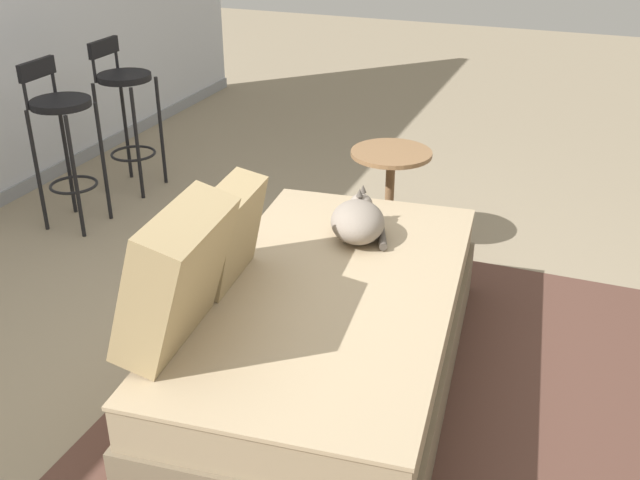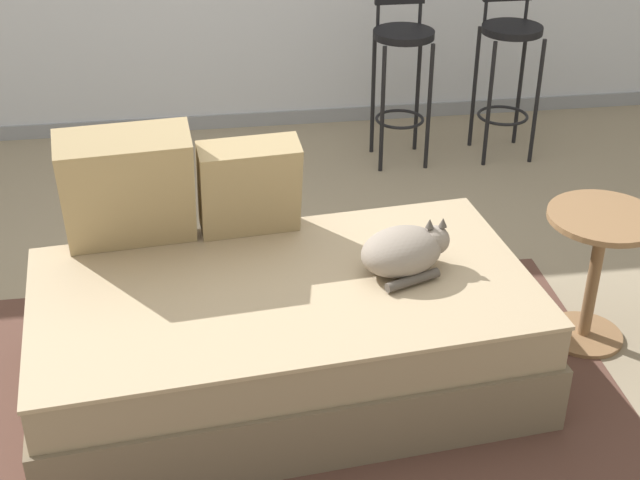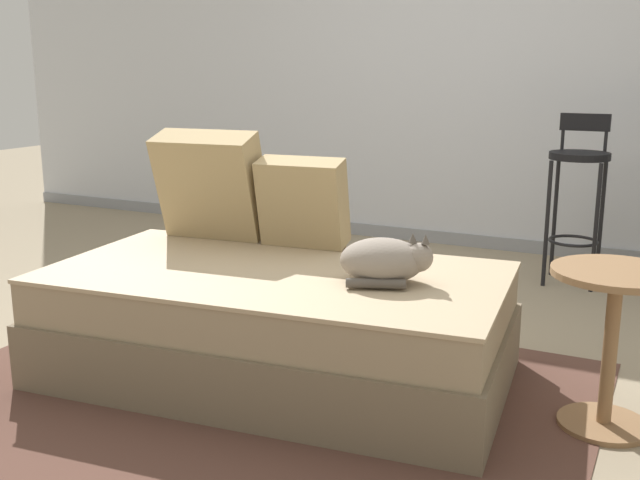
{
  "view_description": "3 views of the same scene",
  "coord_description": "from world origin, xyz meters",
  "px_view_note": "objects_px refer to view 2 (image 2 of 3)",
  "views": [
    {
      "loc": [
        -2.42,
        -1.3,
        1.97
      ],
      "look_at": [
        0.15,
        -0.3,
        0.57
      ],
      "focal_mm": 42.0,
      "sensor_mm": 36.0,
      "label": 1
    },
    {
      "loc": [
        -0.26,
        -3.11,
        2.21
      ],
      "look_at": [
        0.15,
        -0.3,
        0.57
      ],
      "focal_mm": 50.0,
      "sensor_mm": 36.0,
      "label": 2
    },
    {
      "loc": [
        1.44,
        -2.92,
        1.26
      ],
      "look_at": [
        0.15,
        -0.3,
        0.57
      ],
      "focal_mm": 42.0,
      "sensor_mm": 36.0,
      "label": 3
    }
  ],
  "objects_px": {
    "bar_stool_by_doorway": "(509,54)",
    "throw_pillow_middle": "(249,187)",
    "cat": "(405,251)",
    "throw_pillow_corner": "(128,188)",
    "side_table": "(597,260)",
    "couch": "(284,335)",
    "bar_stool_near_window": "(402,58)"
  },
  "relations": [
    {
      "from": "throw_pillow_middle",
      "to": "bar_stool_by_doorway",
      "type": "relative_size",
      "value": 0.42
    },
    {
      "from": "cat",
      "to": "side_table",
      "type": "distance_m",
      "value": 0.83
    },
    {
      "from": "bar_stool_by_doorway",
      "to": "side_table",
      "type": "relative_size",
      "value": 1.69
    },
    {
      "from": "bar_stool_by_doorway",
      "to": "throw_pillow_middle",
      "type": "bearing_deg",
      "value": -135.23
    },
    {
      "from": "couch",
      "to": "throw_pillow_middle",
      "type": "height_order",
      "value": "throw_pillow_middle"
    },
    {
      "from": "couch",
      "to": "bar_stool_near_window",
      "type": "bearing_deg",
      "value": 65.83
    },
    {
      "from": "bar_stool_by_doorway",
      "to": "side_table",
      "type": "xyz_separation_m",
      "value": [
        -0.24,
        -1.85,
        -0.23
      ]
    },
    {
      "from": "throw_pillow_corner",
      "to": "cat",
      "type": "height_order",
      "value": "throw_pillow_corner"
    },
    {
      "from": "couch",
      "to": "throw_pillow_corner",
      "type": "height_order",
      "value": "throw_pillow_corner"
    },
    {
      "from": "cat",
      "to": "bar_stool_by_doorway",
      "type": "relative_size",
      "value": 0.39
    },
    {
      "from": "throw_pillow_middle",
      "to": "side_table",
      "type": "xyz_separation_m",
      "value": [
        1.35,
        -0.28,
        -0.28
      ]
    },
    {
      "from": "throw_pillow_middle",
      "to": "bar_stool_near_window",
      "type": "height_order",
      "value": "bar_stool_near_window"
    },
    {
      "from": "throw_pillow_corner",
      "to": "cat",
      "type": "distance_m",
      "value": 1.07
    },
    {
      "from": "couch",
      "to": "side_table",
      "type": "height_order",
      "value": "side_table"
    },
    {
      "from": "couch",
      "to": "throw_pillow_corner",
      "type": "bearing_deg",
      "value": 146.94
    },
    {
      "from": "cat",
      "to": "bar_stool_by_doorway",
      "type": "height_order",
      "value": "bar_stool_by_doorway"
    },
    {
      "from": "couch",
      "to": "bar_stool_by_doorway",
      "type": "relative_size",
      "value": 1.97
    },
    {
      "from": "cat",
      "to": "bar_stool_by_doorway",
      "type": "bearing_deg",
      "value": 61.62
    },
    {
      "from": "throw_pillow_middle",
      "to": "bar_stool_near_window",
      "type": "distance_m",
      "value": 1.85
    },
    {
      "from": "bar_stool_by_doorway",
      "to": "side_table",
      "type": "bearing_deg",
      "value": -97.34
    },
    {
      "from": "throw_pillow_middle",
      "to": "couch",
      "type": "bearing_deg",
      "value": -78.0
    },
    {
      "from": "couch",
      "to": "throw_pillow_middle",
      "type": "relative_size",
      "value": 4.71
    },
    {
      "from": "throw_pillow_corner",
      "to": "side_table",
      "type": "distance_m",
      "value": 1.86
    },
    {
      "from": "throw_pillow_corner",
      "to": "side_table",
      "type": "height_order",
      "value": "throw_pillow_corner"
    },
    {
      "from": "bar_stool_by_doorway",
      "to": "side_table",
      "type": "distance_m",
      "value": 1.88
    },
    {
      "from": "bar_stool_by_doorway",
      "to": "bar_stool_near_window",
      "type": "bearing_deg",
      "value": 179.97
    },
    {
      "from": "throw_pillow_corner",
      "to": "throw_pillow_middle",
      "type": "relative_size",
      "value": 1.26
    },
    {
      "from": "side_table",
      "to": "throw_pillow_middle",
      "type": "bearing_deg",
      "value": 168.44
    },
    {
      "from": "throw_pillow_corner",
      "to": "throw_pillow_middle",
      "type": "xyz_separation_m",
      "value": [
        0.46,
        0.04,
        -0.05
      ]
    },
    {
      "from": "throw_pillow_corner",
      "to": "bar_stool_by_doorway",
      "type": "bearing_deg",
      "value": 38.35
    },
    {
      "from": "couch",
      "to": "throw_pillow_corner",
      "type": "distance_m",
      "value": 0.81
    },
    {
      "from": "throw_pillow_corner",
      "to": "bar_stool_by_doorway",
      "type": "relative_size",
      "value": 0.53
    }
  ]
}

